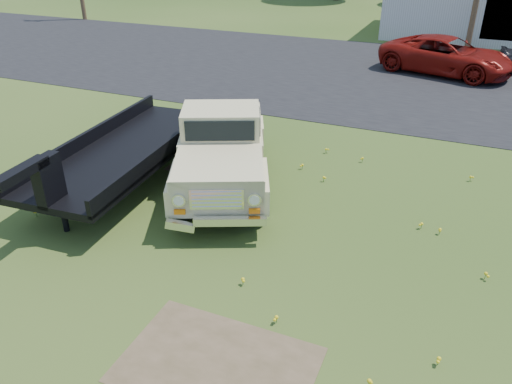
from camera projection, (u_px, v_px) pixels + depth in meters
ground at (219, 244)px, 10.74m from camera, size 140.00×140.00×0.00m
asphalt_lot at (366, 74)px, 22.90m from camera, size 90.00×14.00×0.02m
dirt_patch_a at (218, 365)px, 7.79m from camera, size 3.00×2.00×0.01m
dirt_patch_b at (212, 165)px, 14.27m from camera, size 2.20×1.60×0.01m
vintage_pickup_truck at (222, 148)px, 12.69m from camera, size 4.47×6.25×2.12m
flatbed_trailer at (128, 145)px, 13.01m from camera, size 2.89×7.36×1.97m
red_pickup at (446, 56)px, 22.62m from camera, size 6.34×4.11×1.62m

